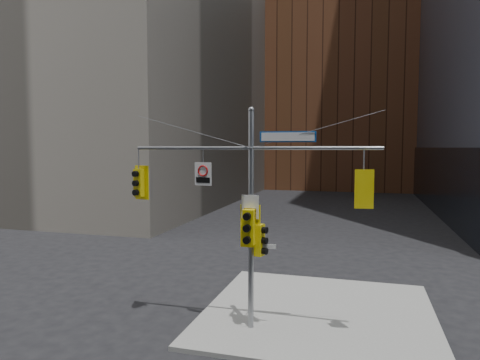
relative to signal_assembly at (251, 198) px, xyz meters
The scene contains 12 objects.
sidewalk_corner 5.18m from the signal_assembly, 45.10° to the left, with size 8.00×8.00×0.15m, color gray.
brick_midrise 56.82m from the signal_assembly, 90.00° to the left, with size 26.00×20.00×28.00m, color brown.
signal_assembly is the anchor object (origin of this frame).
traffic_light_west_arm 4.02m from the signal_assembly, behind, with size 0.57×0.50×1.19m.
traffic_light_east_arm 3.47m from the signal_assembly, ahead, with size 0.55×0.48×1.16m.
traffic_light_pole_side 1.40m from the signal_assembly, ahead, with size 0.44×0.38×1.02m.
traffic_light_pole_front 0.94m from the signal_assembly, 89.98° to the right, with size 0.66×0.52×1.38m.
street_sign_blade 2.26m from the signal_assembly, ahead, with size 1.74×0.17×0.34m.
regulatory_sign_arm 1.79m from the signal_assembly, behind, with size 0.61×0.12×0.76m.
regulatory_sign_pole 0.32m from the signal_assembly, 90.00° to the right, with size 0.57×0.09×0.75m.
street_blade_ew 1.62m from the signal_assembly, ahead, with size 0.73×0.12×0.15m.
street_blade_ns 1.69m from the signal_assembly, 90.00° to the left, with size 0.03×0.75×0.15m.
Camera 1 is at (3.42, -11.15, 6.02)m, focal length 32.00 mm.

